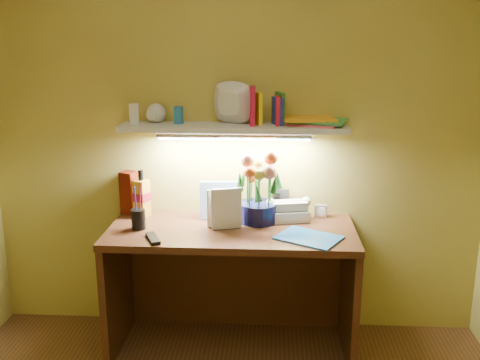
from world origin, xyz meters
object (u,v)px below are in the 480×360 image
object	(u,v)px
desk	(232,289)
telephone	(288,209)
whisky_bottle	(142,193)
desk_clock	(321,211)
flower_bouquet	(259,189)

from	to	relation	value
desk	telephone	xyz separation A→B (m)	(0.32, 0.18, 0.44)
desk	whisky_bottle	bearing A→B (deg)	161.22
telephone	desk_clock	distance (m)	0.21
telephone	flower_bouquet	bearing A→B (deg)	-177.87
desk_clock	whisky_bottle	bearing A→B (deg)	-165.19
flower_bouquet	telephone	xyz separation A→B (m)	(0.18, 0.04, -0.13)
telephone	desk_clock	world-z (taller)	telephone
flower_bouquet	desk	bearing A→B (deg)	-138.18
flower_bouquet	desk_clock	distance (m)	0.42
telephone	whisky_bottle	bearing A→B (deg)	167.30
flower_bouquet	desk_clock	bearing A→B (deg)	16.47
desk	desk_clock	world-z (taller)	desk_clock
desk_clock	flower_bouquet	bearing A→B (deg)	-151.65
telephone	whisky_bottle	world-z (taller)	whisky_bottle
flower_bouquet	telephone	bearing A→B (deg)	14.08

